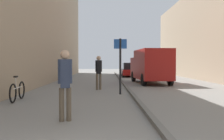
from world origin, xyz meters
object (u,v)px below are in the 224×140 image
object	(u,v)px
delivery_van	(150,66)
cafe_chair_near_window	(62,75)
bicycle_leaning	(18,91)
pedestrian_main_foreground	(65,80)
cafe_chair_by_doorway	(65,76)
street_sign_post	(120,61)
parked_car	(130,70)
pedestrian_mid_block	(99,70)

from	to	relation	value
delivery_van	cafe_chair_near_window	world-z (taller)	delivery_van
cafe_chair_near_window	bicycle_leaning	bearing A→B (deg)	7.02
pedestrian_main_foreground	cafe_chair_by_doorway	xyz separation A→B (m)	(-1.88, 10.93, -0.50)
delivery_van	bicycle_leaning	xyz separation A→B (m)	(-6.55, -7.53, -0.89)
street_sign_post	cafe_chair_near_window	world-z (taller)	street_sign_post
pedestrian_main_foreground	street_sign_post	distance (m)	5.43
street_sign_post	cafe_chair_by_doorway	world-z (taller)	street_sign_post
parked_car	cafe_chair_by_doorway	size ratio (longest dim) A/B	4.50
pedestrian_mid_block	cafe_chair_by_doorway	world-z (taller)	pedestrian_mid_block
delivery_van	bicycle_leaning	world-z (taller)	delivery_van
bicycle_leaning	cafe_chair_near_window	size ratio (longest dim) A/B	1.88
street_sign_post	cafe_chair_by_doorway	xyz separation A→B (m)	(-3.57, 5.80, -1.00)
parked_car	bicycle_leaning	size ratio (longest dim) A/B	2.39
pedestrian_main_foreground	pedestrian_mid_block	xyz separation A→B (m)	(0.62, 7.07, 0.03)
cafe_chair_by_doorway	bicycle_leaning	bearing A→B (deg)	-52.23
delivery_van	cafe_chair_by_doorway	distance (m)	6.07
delivery_van	street_sign_post	distance (m)	6.19
delivery_van	cafe_chair_near_window	xyz separation A→B (m)	(-6.55, 1.86, -0.72)
delivery_van	parked_car	distance (m)	8.50
delivery_van	pedestrian_main_foreground	bearing A→B (deg)	-115.14
cafe_chair_by_doorway	street_sign_post	bearing A→B (deg)	-16.72
delivery_van	cafe_chair_by_doorway	size ratio (longest dim) A/B	5.44
delivery_van	bicycle_leaning	distance (m)	10.01
pedestrian_mid_block	street_sign_post	distance (m)	2.26
pedestrian_mid_block	bicycle_leaning	distance (m)	4.89
cafe_chair_by_doorway	delivery_van	bearing A→B (deg)	40.51
street_sign_post	parked_car	bearing A→B (deg)	-93.10
cafe_chair_near_window	pedestrian_mid_block	bearing A→B (deg)	35.36
pedestrian_main_foreground	delivery_van	distance (m)	11.58
bicycle_leaning	cafe_chair_by_doorway	xyz separation A→B (m)	(0.52, 7.65, 0.17)
pedestrian_main_foreground	delivery_van	bearing A→B (deg)	57.64
bicycle_leaning	pedestrian_main_foreground	bearing A→B (deg)	-56.39
pedestrian_main_foreground	parked_car	world-z (taller)	pedestrian_main_foreground
pedestrian_mid_block	street_sign_post	xyz separation A→B (m)	(1.07, -1.93, 0.48)
street_sign_post	cafe_chair_near_window	distance (m)	8.63
street_sign_post	bicycle_leaning	xyz separation A→B (m)	(-4.09, -1.85, -1.16)
parked_car	street_sign_post	xyz separation A→B (m)	(-1.87, -14.14, 0.83)
delivery_van	bicycle_leaning	size ratio (longest dim) A/B	2.89
street_sign_post	bicycle_leaning	world-z (taller)	street_sign_post
delivery_van	cafe_chair_near_window	bearing A→B (deg)	160.02
pedestrian_main_foreground	street_sign_post	xyz separation A→B (m)	(1.69, 5.13, 0.50)
pedestrian_main_foreground	parked_car	distance (m)	19.60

